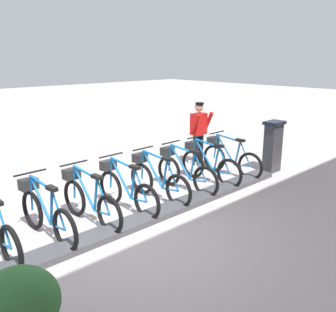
% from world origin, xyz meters
% --- Properties ---
extents(ground_plane, '(60.00, 60.00, 0.00)m').
position_xyz_m(ground_plane, '(0.00, 0.00, 0.00)').
color(ground_plane, '#BBAEB1').
extents(dock_rail_base, '(0.44, 8.66, 0.10)m').
position_xyz_m(dock_rail_base, '(0.00, 0.00, 0.05)').
color(dock_rail_base, '#47474C').
rests_on(dock_rail_base, ground).
extents(payment_kiosk, '(0.36, 0.52, 1.28)m').
position_xyz_m(payment_kiosk, '(0.05, -4.73, 0.67)').
color(payment_kiosk, '#38383D').
rests_on(payment_kiosk, ground).
extents(bike_docked_0, '(1.72, 0.54, 1.02)m').
position_xyz_m(bike_docked_0, '(0.62, -3.73, 0.43)').
color(bike_docked_0, black).
rests_on(bike_docked_0, ground).
extents(bike_docked_1, '(1.72, 0.54, 1.02)m').
position_xyz_m(bike_docked_1, '(0.62, -2.94, 0.43)').
color(bike_docked_1, black).
rests_on(bike_docked_1, ground).
extents(bike_docked_2, '(1.72, 0.54, 1.02)m').
position_xyz_m(bike_docked_2, '(0.62, -2.16, 0.43)').
color(bike_docked_2, black).
rests_on(bike_docked_2, ground).
extents(bike_docked_3, '(1.72, 0.54, 1.02)m').
position_xyz_m(bike_docked_3, '(0.62, -1.37, 0.43)').
color(bike_docked_3, black).
rests_on(bike_docked_3, ground).
extents(bike_docked_4, '(1.72, 0.54, 1.02)m').
position_xyz_m(bike_docked_4, '(0.62, -0.58, 0.43)').
color(bike_docked_4, black).
rests_on(bike_docked_4, ground).
extents(bike_docked_5, '(1.72, 0.54, 1.02)m').
position_xyz_m(bike_docked_5, '(0.62, 0.20, 0.43)').
color(bike_docked_5, black).
rests_on(bike_docked_5, ground).
extents(bike_docked_6, '(1.72, 0.54, 1.02)m').
position_xyz_m(bike_docked_6, '(0.62, 0.99, 0.43)').
color(bike_docked_6, black).
rests_on(bike_docked_6, ground).
extents(worker_near_rack, '(0.46, 0.62, 1.66)m').
position_xyz_m(worker_near_rack, '(1.73, -3.85, 0.91)').
color(worker_near_rack, white).
rests_on(worker_near_rack, ground).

